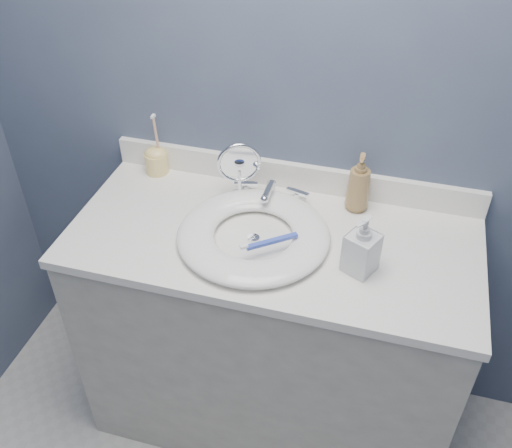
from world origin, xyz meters
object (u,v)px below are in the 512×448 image
(makeup_mirror, at_px, (239,169))
(soap_bottle_amber, at_px, (359,183))
(soap_bottle_clear, at_px, (362,244))
(toothbrush_holder, at_px, (156,159))

(makeup_mirror, distance_m, soap_bottle_amber, 0.37)
(soap_bottle_clear, bearing_deg, makeup_mirror, 176.85)
(soap_bottle_amber, bearing_deg, makeup_mirror, -172.54)
(makeup_mirror, relative_size, soap_bottle_clear, 1.14)
(toothbrush_holder, bearing_deg, soap_bottle_amber, -1.79)
(soap_bottle_amber, bearing_deg, soap_bottle_clear, -80.71)
(soap_bottle_amber, xyz_separation_m, toothbrush_holder, (-0.68, 0.02, -0.05))
(makeup_mirror, relative_size, toothbrush_holder, 0.92)
(makeup_mirror, distance_m, toothbrush_holder, 0.33)
(soap_bottle_amber, relative_size, toothbrush_holder, 0.88)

